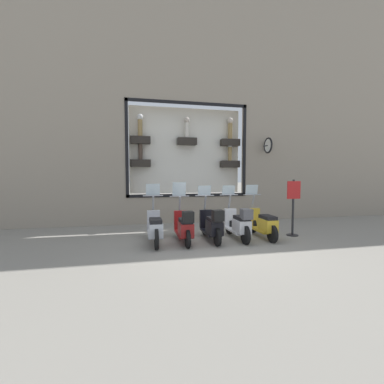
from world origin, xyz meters
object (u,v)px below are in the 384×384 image
Objects in this scene: scooter_yellow_0 at (263,224)px; scooter_red_3 at (184,226)px; shop_sign_post at (293,205)px; scooter_black_2 at (212,225)px; scooter_white_1 at (239,224)px; scooter_silver_4 at (155,228)px.

scooter_red_3 reaches higher than scooter_yellow_0.
scooter_yellow_0 is 1.20m from shop_sign_post.
scooter_red_3 is at bearing 91.47° from scooter_yellow_0.
shop_sign_post is at bearing -87.00° from scooter_red_3.
scooter_black_2 is 2.74m from shop_sign_post.
scooter_red_3 reaches higher than scooter_black_2.
scooter_red_3 is at bearing 90.10° from scooter_white_1.
scooter_yellow_0 is 2.42m from scooter_red_3.
shop_sign_post is (0.12, -1.08, 0.52)m from scooter_yellow_0.
shop_sign_post is (0.12, -4.31, 0.51)m from scooter_silver_4.
scooter_yellow_0 is at bearing -87.78° from scooter_black_2.
scooter_silver_4 is (0.07, 1.61, -0.02)m from scooter_black_2.
scooter_red_3 reaches higher than scooter_silver_4.
scooter_yellow_0 is 1.00× the size of scooter_silver_4.
shop_sign_post reaches higher than scooter_black_2.
scooter_white_1 is 0.81m from scooter_black_2.
scooter_black_2 is 1.02× the size of shop_sign_post.
scooter_yellow_0 is at bearing 96.42° from shop_sign_post.
shop_sign_post is at bearing -83.58° from scooter_yellow_0.
scooter_yellow_0 is 1.02× the size of shop_sign_post.
scooter_yellow_0 reaches higher than scooter_white_1.
shop_sign_post is (0.18, -3.50, 0.49)m from scooter_red_3.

